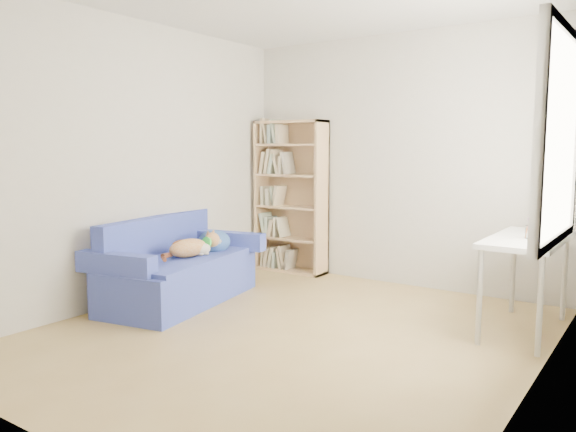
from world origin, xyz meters
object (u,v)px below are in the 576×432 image
at_px(bookshelf, 291,203).
at_px(desk, 527,248).
at_px(sofa, 179,269).
at_px(pen_cup, 531,231).

height_order(bookshelf, desk, bookshelf).
relative_size(sofa, desk, 1.55).
bearing_deg(sofa, bookshelf, 74.86).
bearing_deg(bookshelf, desk, -15.61).
bearing_deg(desk, bookshelf, 164.39).
bearing_deg(desk, sofa, -162.64).
distance_m(sofa, desk, 3.02).
xyz_separation_m(bookshelf, desk, (2.73, -0.76, -0.14)).
bearing_deg(desk, pen_cup, -59.57).
height_order(desk, pen_cup, pen_cup).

